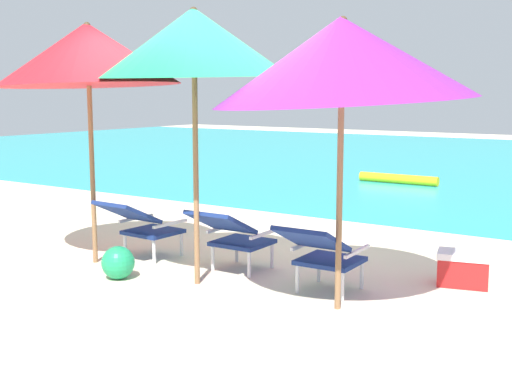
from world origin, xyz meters
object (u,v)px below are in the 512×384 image
Objects in this scene: lounge_chair_center at (233,233)px; beach_umbrella_right at (342,60)px; beach_umbrella_center at (194,43)px; cooler_box at (463,268)px; beach_umbrella_left at (88,54)px; beach_ball at (118,263)px; swim_buoy at (398,179)px; lounge_chair_left at (141,223)px; lounge_chair_right at (322,251)px.

beach_umbrella_right reaches higher than lounge_chair_center.
beach_umbrella_right is at bearing -16.21° from lounge_chair_center.
cooler_box is (2.09, 1.32, -2.05)m from beach_umbrella_center.
cooler_box is (2.02, 0.85, -0.24)m from lounge_chair_center.
beach_umbrella_center reaches higher than beach_umbrella_left.
beach_ball is at bearing -136.03° from lounge_chair_center.
beach_umbrella_right is 5.59× the size of cooler_box.
beach_umbrella_right is (2.82, 0.06, -0.13)m from beach_umbrella_left.
lounge_chair_left reaches higher than swim_buoy.
lounge_chair_right is 1.41m from cooler_box.
lounge_chair_right is at bearing 140.14° from beach_umbrella_right.
lounge_chair_right is (2.19, -7.27, 0.31)m from swim_buoy.
swim_buoy is 7.60m from lounge_chair_right.
beach_umbrella_center reaches higher than lounge_chair_left.
lounge_chair_left reaches higher than cooler_box.
lounge_chair_right is 2.77× the size of beach_ball.
lounge_chair_left is at bearing 161.18° from beach_umbrella_center.
beach_umbrella_center is at bearing -0.70° from beach_umbrella_left.
beach_ball is (-0.73, -0.30, -2.06)m from beach_umbrella_center.
lounge_chair_center is at bearing 17.23° from beach_umbrella_left.
swim_buoy is 7.89m from beach_ball.
swim_buoy is at bearing 89.96° from lounge_chair_left.
beach_umbrella_right reaches higher than beach_ball.
cooler_box is (3.49, 1.31, -2.00)m from beach_umbrella_left.
lounge_chair_left is at bearing -90.04° from swim_buoy.
cooler_box is at bearing 61.93° from beach_umbrella_right.
beach_umbrella_left is 0.84× the size of beach_umbrella_right.
beach_umbrella_center is 1.44m from beach_umbrella_right.
cooler_box is (2.82, 1.63, 0.00)m from beach_ball.
beach_ball is (0.66, -0.32, -2.00)m from beach_umbrella_left.
lounge_chair_left is 1.82m from beach_umbrella_left.
lounge_chair_center is 2.16m from beach_umbrella_right.
cooler_box is at bearing 32.32° from beach_umbrella_center.
lounge_chair_center is 1.65× the size of cooler_box.
beach_umbrella_left is (-0.35, -0.34, 1.76)m from lounge_chair_left.
beach_umbrella_left reaches higher than lounge_chair_left.
lounge_chair_left is 0.36× the size of beach_umbrella_left.
lounge_chair_left is 1.68× the size of cooler_box.
lounge_chair_right reaches higher than cooler_box.
lounge_chair_left is 1.12m from lounge_chair_center.
lounge_chair_right is 0.35× the size of beach_umbrella_left.
beach_umbrella_right is (0.28, -0.23, 1.63)m from lounge_chair_right.
beach_umbrella_right reaches higher than swim_buoy.
lounge_chair_right is (2.19, -0.05, 0.00)m from lounge_chair_left.
beach_umbrella_center is (-1.15, -0.31, 1.81)m from lounge_chair_right.
lounge_chair_left is 0.77m from beach_ball.
lounge_chair_center is at bearing 163.79° from beach_umbrella_right.
beach_umbrella_center is (1.04, -7.58, 2.12)m from swim_buoy.
lounge_chair_center is 0.35× the size of beach_umbrella_center.
beach_umbrella_right is 9.32× the size of beach_ball.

